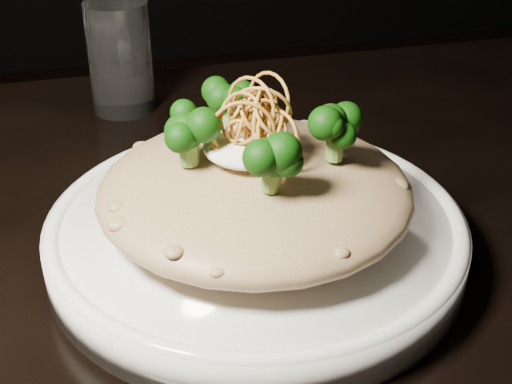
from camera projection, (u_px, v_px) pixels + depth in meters
table at (236, 324)px, 0.61m from camera, size 1.10×0.80×0.75m
plate at (256, 235)px, 0.55m from camera, size 0.32×0.32×0.03m
risotto at (255, 190)px, 0.52m from camera, size 0.23×0.23×0.05m
broccoli at (264, 130)px, 0.50m from camera, size 0.13×0.13×0.05m
cheese at (249, 146)px, 0.51m from camera, size 0.07×0.07×0.02m
shallots at (255, 107)px, 0.49m from camera, size 0.07×0.07×0.04m
drinking_glass at (120, 57)px, 0.76m from camera, size 0.07×0.07×0.12m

